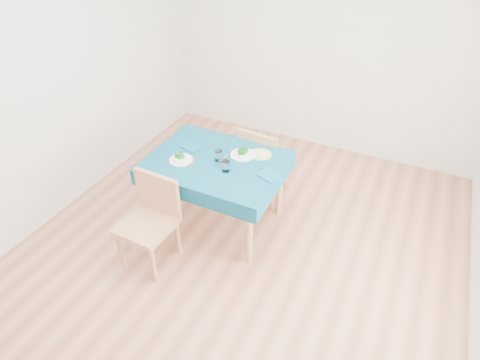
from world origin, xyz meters
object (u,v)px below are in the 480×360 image
at_px(bowl_near, 181,158).
at_px(bowl_far, 243,152).
at_px(chair_near, 144,214).
at_px(side_plate, 261,154).
at_px(chair_far, 266,149).
at_px(table, 217,192).

bearing_deg(bowl_near, bowl_far, 34.75).
distance_m(chair_near, bowl_far, 1.08).
bearing_deg(side_plate, chair_near, -122.54).
height_order(bowl_far, side_plate, bowl_far).
bearing_deg(chair_far, chair_near, 74.10).
bearing_deg(chair_far, side_plate, 109.73).
bearing_deg(chair_far, bowl_near, 62.29).
xyz_separation_m(chair_far, bowl_near, (-0.52, -0.82, 0.23)).
distance_m(table, chair_far, 0.74).
relative_size(chair_far, side_plate, 5.27).
bearing_deg(bowl_far, table, -134.89).
bearing_deg(side_plate, table, -141.63).
distance_m(bowl_far, side_plate, 0.17).
relative_size(chair_far, bowl_near, 5.08).
distance_m(table, bowl_near, 0.52).
xyz_separation_m(chair_near, bowl_near, (0.01, 0.60, 0.23)).
bearing_deg(chair_near, chair_far, 71.81).
height_order(chair_near, bowl_far, chair_near).
bearing_deg(table, chair_far, 71.09).
relative_size(bowl_far, side_plate, 1.11).
xyz_separation_m(table, chair_far, (0.23, 0.68, 0.18)).
xyz_separation_m(table, side_plate, (0.34, 0.27, 0.38)).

